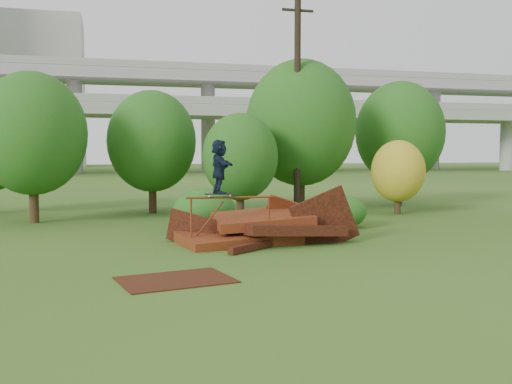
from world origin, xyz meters
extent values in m
plane|color=#2D5116|center=(0.00, 0.00, 0.00)|extent=(240.00, 240.00, 0.00)
cube|color=#44140C|center=(-1.21, 2.55, 0.18)|extent=(3.77, 2.68, 0.58)
cube|color=black|center=(0.29, 2.25, 0.42)|extent=(3.27, 2.28, 0.60)
cube|color=#44140C|center=(-0.41, 2.75, 0.70)|extent=(3.01, 2.04, 0.62)
cube|color=black|center=(1.39, 2.05, 0.65)|extent=(2.28, 0.23, 2.22)
cube|color=#44140C|center=(0.59, 3.55, 0.55)|extent=(1.76, 0.68, 1.73)
cube|color=black|center=(-2.41, 2.95, 0.35)|extent=(1.81, 1.33, 1.37)
cube|color=black|center=(-0.91, 1.35, 0.12)|extent=(2.06, 1.62, 0.20)
cube|color=#44140C|center=(0.99, 3.25, 0.95)|extent=(0.95, 0.98, 0.30)
cylinder|color=maroon|center=(-2.70, 2.19, 0.72)|extent=(0.06, 0.06, 1.45)
cylinder|color=maroon|center=(-0.41, 1.99, 0.72)|extent=(0.06, 0.06, 1.45)
cylinder|color=maroon|center=(-1.55, 2.09, 1.45)|extent=(2.60, 0.28, 0.06)
cube|color=black|center=(-1.88, 2.12, 1.55)|extent=(0.86, 0.30, 0.03)
cylinder|color=silver|center=(-2.19, 2.05, 1.51)|extent=(0.06, 0.04, 0.06)
cylinder|color=silver|center=(-2.17, 2.24, 1.51)|extent=(0.06, 0.04, 0.06)
cylinder|color=silver|center=(-1.58, 2.00, 1.51)|extent=(0.06, 0.04, 0.06)
cylinder|color=silver|center=(-1.57, 2.19, 1.51)|extent=(0.06, 0.04, 0.06)
imported|color=black|center=(-1.88, 2.12, 2.36)|extent=(0.54, 1.48, 1.58)
cube|color=#3C1B0D|center=(-3.66, -2.01, 0.01)|extent=(2.65, 2.13, 0.03)
cylinder|color=black|center=(-7.84, 9.55, 0.97)|extent=(0.37, 0.37, 1.93)
ellipsoid|color=#134713|center=(-7.84, 9.55, 3.51)|extent=(4.20, 4.20, 4.83)
cylinder|color=black|center=(-3.04, 12.06, 0.88)|extent=(0.35, 0.35, 1.77)
ellipsoid|color=#134713|center=(-3.04, 12.06, 3.27)|extent=(4.01, 4.01, 4.61)
cylinder|color=black|center=(0.22, 8.42, 0.71)|extent=(0.32, 0.32, 1.43)
ellipsoid|color=#134713|center=(0.22, 8.42, 2.59)|extent=(3.10, 3.10, 3.57)
cylinder|color=black|center=(3.70, 10.91, 1.11)|extent=(0.39, 0.39, 2.23)
ellipsoid|color=#134713|center=(3.70, 10.91, 4.14)|extent=(5.09, 5.09, 5.85)
cylinder|color=black|center=(7.55, 8.77, 0.52)|extent=(0.29, 0.29, 1.03)
ellipsoid|color=#A58C19|center=(7.55, 8.77, 1.93)|extent=(2.40, 2.40, 2.76)
cylinder|color=black|center=(9.71, 12.60, 1.04)|extent=(0.38, 0.38, 2.09)
ellipsoid|color=#134713|center=(9.71, 12.60, 3.81)|extent=(4.58, 4.58, 5.27)
ellipsoid|color=#134713|center=(-1.79, 5.33, 0.76)|extent=(2.20, 2.03, 1.52)
ellipsoid|color=#134713|center=(3.30, 5.01, 0.61)|extent=(1.72, 1.57, 1.22)
cylinder|color=black|center=(3.00, 9.41, 4.81)|extent=(0.28, 0.28, 9.62)
cube|color=black|center=(3.00, 9.41, 8.85)|extent=(1.40, 0.10, 0.10)
cube|color=gray|center=(0.00, 60.00, 8.00)|extent=(160.00, 9.00, 1.40)
cube|color=gray|center=(0.00, 66.00, 13.00)|extent=(160.00, 9.00, 1.40)
cylinder|color=gray|center=(0.00, 60.00, 4.00)|extent=(2.20, 2.20, 8.00)
cylinder|color=gray|center=(18.00, 60.00, 4.00)|extent=(2.20, 2.20, 8.00)
cube|color=#9E9E99|center=(-16.00, 102.00, 14.00)|extent=(14.00, 14.00, 28.00)
camera|label=1|loc=(-5.07, -14.22, 2.77)|focal=40.00mm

